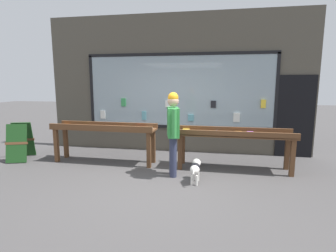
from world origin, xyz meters
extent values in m
plane|color=#474444|center=(0.00, 0.00, 0.00)|extent=(40.00, 40.00, 0.00)
cube|color=#4C473D|center=(0.00, 2.40, 1.86)|extent=(7.20, 0.20, 3.73)
cube|color=#8C9EA8|center=(0.10, 2.27, 1.68)|extent=(5.03, 0.03, 1.95)
cube|color=black|center=(0.10, 2.27, 2.66)|extent=(5.11, 0.06, 0.08)
cube|color=black|center=(0.10, 2.27, 0.71)|extent=(5.11, 0.06, 0.08)
cube|color=black|center=(-2.42, 2.27, 1.68)|extent=(0.08, 0.06, 1.95)
cube|color=black|center=(2.61, 2.27, 1.68)|extent=(0.08, 0.06, 1.95)
cube|color=silver|center=(-2.10, 2.23, 1.00)|extent=(0.14, 0.03, 0.23)
cube|color=#338C4C|center=(-1.46, 2.23, 1.36)|extent=(0.13, 0.03, 0.23)
cube|color=#5999A5|center=(-0.87, 2.23, 1.00)|extent=(0.12, 0.03, 0.24)
cube|color=silver|center=(-0.20, 2.23, 1.34)|extent=(0.12, 0.03, 0.19)
cube|color=#5999A5|center=(0.44, 2.23, 0.97)|extent=(0.15, 0.03, 0.18)
cube|color=black|center=(1.03, 2.23, 1.34)|extent=(0.14, 0.03, 0.19)
cube|color=silver|center=(1.65, 2.23, 1.00)|extent=(0.16, 0.03, 0.24)
cube|color=yellow|center=(2.30, 2.23, 1.37)|extent=(0.12, 0.03, 0.22)
cube|color=black|center=(3.10, 2.27, 1.05)|extent=(0.90, 0.04, 2.10)
cube|color=brown|center=(-2.67, 0.78, 0.40)|extent=(0.09, 0.09, 0.81)
cube|color=brown|center=(-0.36, 0.74, 0.40)|extent=(0.09, 0.09, 0.81)
cube|color=brown|center=(-2.67, 1.18, 0.40)|extent=(0.09, 0.09, 0.81)
cube|color=brown|center=(-0.35, 1.13, 0.40)|extent=(0.09, 0.09, 0.81)
cube|color=brown|center=(-1.51, 0.96, 0.83)|extent=(2.53, 0.61, 0.04)
cube|color=brown|center=(-1.52, 0.71, 0.89)|extent=(2.52, 0.11, 0.12)
cube|color=brown|center=(-1.51, 1.21, 0.89)|extent=(2.52, 0.11, 0.12)
cube|color=orange|center=(-2.64, 1.12, 0.86)|extent=(0.20, 0.26, 0.03)
cube|color=#338C4C|center=(-2.35, 0.90, 0.86)|extent=(0.19, 0.25, 0.02)
cube|color=yellow|center=(-2.09, 1.00, 0.86)|extent=(0.18, 0.23, 0.02)
cube|color=#2659B2|center=(-1.88, 0.84, 0.86)|extent=(0.20, 0.24, 0.03)
cube|color=black|center=(-1.63, 0.85, 0.87)|extent=(0.16, 0.23, 0.03)
cube|color=#2659B2|center=(-1.38, 0.95, 0.86)|extent=(0.13, 0.21, 0.02)
cube|color=orange|center=(-1.13, 0.98, 0.86)|extent=(0.19, 0.22, 0.03)
cube|color=#5999A5|center=(-0.89, 0.96, 0.86)|extent=(0.20, 0.24, 0.02)
cube|color=red|center=(-0.68, 0.98, 0.86)|extent=(0.16, 0.23, 0.02)
cube|color=silver|center=(-0.42, 1.02, 0.86)|extent=(0.17, 0.21, 0.02)
cube|color=brown|center=(0.35, 0.75, 0.38)|extent=(0.09, 0.09, 0.77)
cube|color=brown|center=(2.66, 0.71, 0.38)|extent=(0.09, 0.09, 0.77)
cube|color=brown|center=(0.36, 1.21, 0.38)|extent=(0.09, 0.09, 0.77)
cube|color=brown|center=(2.67, 1.16, 0.38)|extent=(0.09, 0.09, 0.77)
cube|color=brown|center=(1.51, 0.96, 0.79)|extent=(2.53, 0.66, 0.04)
cube|color=brown|center=(1.51, 0.68, 0.85)|extent=(2.52, 0.11, 0.12)
cube|color=brown|center=(1.52, 1.24, 0.85)|extent=(2.52, 0.11, 0.12)
cube|color=yellow|center=(0.43, 1.15, 0.82)|extent=(0.16, 0.19, 0.03)
cube|color=yellow|center=(0.64, 0.91, 0.82)|extent=(0.20, 0.23, 0.02)
cube|color=silver|center=(0.91, 0.89, 0.82)|extent=(0.14, 0.22, 0.03)
cube|color=#2659B2|center=(1.15, 1.01, 0.82)|extent=(0.18, 0.21, 0.03)
cube|color=#5999A5|center=(1.42, 0.96, 0.82)|extent=(0.17, 0.21, 0.02)
cube|color=orange|center=(1.62, 1.03, 0.82)|extent=(0.17, 0.22, 0.03)
cube|color=#994CA5|center=(1.87, 1.04, 0.82)|extent=(0.15, 0.22, 0.03)
cube|color=#2659B2|center=(2.13, 0.91, 0.82)|extent=(0.16, 0.20, 0.03)
cube|color=#2659B2|center=(2.34, 0.91, 0.82)|extent=(0.18, 0.24, 0.03)
cube|color=yellow|center=(2.64, 0.91, 0.82)|extent=(0.16, 0.23, 0.03)
cylinder|color=#2D334C|center=(0.28, 0.25, 0.41)|extent=(0.14, 0.14, 0.83)
cylinder|color=#2D334C|center=(0.24, 0.41, 0.41)|extent=(0.14, 0.14, 0.83)
cube|color=#338C3F|center=(0.26, 0.33, 1.12)|extent=(0.32, 0.50, 0.59)
cylinder|color=#338C3F|center=(0.33, 0.05, 1.13)|extent=(0.09, 0.09, 0.56)
cylinder|color=#338C3F|center=(0.19, 0.61, 1.13)|extent=(0.09, 0.09, 0.56)
sphere|color=tan|center=(0.26, 0.33, 1.54)|extent=(0.22, 0.22, 0.22)
sphere|color=orange|center=(0.26, 0.33, 1.61)|extent=(0.21, 0.21, 0.21)
ellipsoid|color=white|center=(0.74, -0.01, 0.29)|extent=(0.20, 0.40, 0.19)
ellipsoid|color=black|center=(0.74, -0.01, 0.30)|extent=(0.21, 0.25, 0.20)
sphere|color=white|center=(0.75, 0.23, 0.33)|extent=(0.17, 0.17, 0.17)
cylinder|color=white|center=(0.73, -0.23, 0.32)|extent=(0.03, 0.09, 0.12)
cylinder|color=white|center=(0.79, 0.11, 0.10)|extent=(0.04, 0.04, 0.20)
cylinder|color=white|center=(0.70, 0.11, 0.10)|extent=(0.04, 0.04, 0.20)
cylinder|color=white|center=(0.78, -0.13, 0.10)|extent=(0.04, 0.04, 0.20)
cylinder|color=white|center=(0.69, -0.12, 0.10)|extent=(0.04, 0.04, 0.20)
cube|color=#193F19|center=(-3.60, 0.58, 0.47)|extent=(0.52, 0.39, 0.91)
cube|color=brown|center=(-3.60, 0.58, 0.47)|extent=(0.49, 0.21, 0.07)
cube|color=#193F19|center=(-3.74, 1.02, 0.47)|extent=(0.52, 0.39, 0.91)
cube|color=brown|center=(-3.74, 1.02, 0.47)|extent=(0.49, 0.21, 0.07)
camera|label=1|loc=(1.08, -4.81, 1.89)|focal=28.00mm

